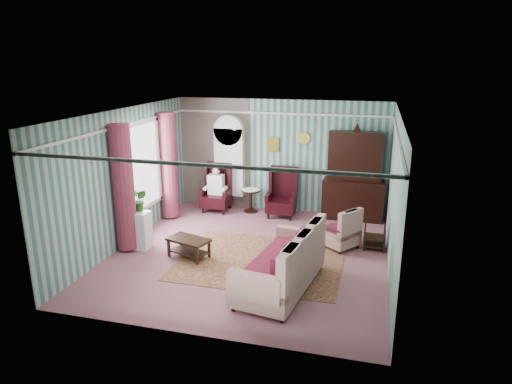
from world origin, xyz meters
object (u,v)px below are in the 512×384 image
(seated_woman, at_px, (216,189))
(plant_stand, at_px, (137,230))
(round_side_table, at_px, (251,201))
(bookcase, at_px, (230,167))
(nest_table, at_px, (374,237))
(coffee_table, at_px, (189,248))
(dresser_hutch, at_px, (354,173))
(wingback_right, at_px, (282,193))
(floral_armchair, at_px, (340,224))
(wingback_left, at_px, (216,188))
(sofa, at_px, (280,263))

(seated_woman, distance_m, plant_stand, 2.87)
(round_side_table, distance_m, plant_stand, 3.36)
(bookcase, xyz_separation_m, nest_table, (3.82, -1.94, -0.85))
(round_side_table, bearing_deg, plant_stand, -120.38)
(plant_stand, distance_m, coffee_table, 1.28)
(dresser_hutch, relative_size, round_side_table, 3.93)
(dresser_hutch, xyz_separation_m, seated_woman, (-3.50, -0.27, -0.59))
(nest_table, xyz_separation_m, coffee_table, (-3.62, -1.39, -0.07))
(wingback_right, xyz_separation_m, floral_armchair, (1.60, -1.64, -0.10))
(wingback_left, height_order, plant_stand, wingback_left)
(round_side_table, xyz_separation_m, plant_stand, (-1.70, -2.90, 0.10))
(bookcase, relative_size, nest_table, 4.15)
(wingback_left, xyz_separation_m, wingback_right, (1.75, 0.00, 0.00))
(seated_woman, xyz_separation_m, floral_armchair, (3.35, -1.64, -0.06))
(bookcase, distance_m, plant_stand, 3.39)
(bookcase, xyz_separation_m, sofa, (2.25, -4.15, -0.63))
(dresser_hutch, distance_m, round_side_table, 2.75)
(nest_table, bearing_deg, seated_woman, 159.15)
(bookcase, relative_size, floral_armchair, 2.13)
(wingback_left, xyz_separation_m, nest_table, (4.07, -1.55, -0.35))
(wingback_left, height_order, wingback_right, same)
(wingback_left, height_order, coffee_table, wingback_left)
(sofa, bearing_deg, bookcase, 37.49)
(wingback_right, distance_m, floral_armchair, 2.29)
(nest_table, distance_m, sofa, 2.72)
(sofa, bearing_deg, floral_armchair, -12.80)
(bookcase, bearing_deg, sofa, -61.51)
(wingback_left, bearing_deg, round_side_table, 9.46)
(wingback_right, bearing_deg, plant_stand, -132.84)
(seated_woman, relative_size, round_side_table, 1.97)
(wingback_right, height_order, coffee_table, wingback_right)
(dresser_hutch, bearing_deg, floral_armchair, -94.55)
(dresser_hutch, relative_size, nest_table, 4.37)
(bookcase, distance_m, coffee_table, 3.46)
(floral_armchair, bearing_deg, round_side_table, 91.30)
(round_side_table, distance_m, floral_armchair, 3.04)
(coffee_table, bearing_deg, round_side_table, 81.65)
(nest_table, relative_size, coffee_table, 0.64)
(seated_woman, bearing_deg, coffee_table, -81.35)
(nest_table, bearing_deg, sofa, -125.44)
(bookcase, relative_size, sofa, 1.00)
(round_side_table, relative_size, plant_stand, 0.75)
(wingback_left, distance_m, coffee_table, 3.00)
(bookcase, distance_m, sofa, 4.76)
(wingback_right, xyz_separation_m, coffee_table, (-1.30, -2.94, -0.42))
(bookcase, xyz_separation_m, dresser_hutch, (3.25, -0.12, 0.06))
(nest_table, bearing_deg, round_side_table, 151.80)
(dresser_hutch, height_order, wingback_left, dresser_hutch)
(bookcase, height_order, wingback_right, bookcase)
(wingback_right, height_order, plant_stand, wingback_right)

